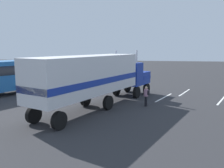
# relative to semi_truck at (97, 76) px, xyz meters

# --- Properties ---
(ground_plane) EXTENTS (120.00, 120.00, 0.00)m
(ground_plane) POSITION_rel_semi_truck_xyz_m (5.57, -1.97, -2.52)
(ground_plane) COLOR #2D2D30
(lane_stripe_near) EXTENTS (4.12, 1.85, 0.01)m
(lane_stripe_near) POSITION_rel_semi_truck_xyz_m (4.61, -5.47, -2.52)
(lane_stripe_near) COLOR silver
(lane_stripe_near) RESTS_ON ground_plane
(lane_stripe_mid) EXTENTS (4.15, 1.76, 0.01)m
(lane_stripe_mid) POSITION_rel_semi_truck_xyz_m (7.53, -7.77, -2.52)
(lane_stripe_mid) COLOR silver
(lane_stripe_mid) RESTS_ON ground_plane
(lane_stripe_far) EXTENTS (4.08, 1.94, 0.01)m
(lane_stripe_far) POSITION_rel_semi_truck_xyz_m (4.28, -10.56, -2.52)
(lane_stripe_far) COLOR silver
(lane_stripe_far) RESTS_ON ground_plane
(semi_truck) EXTENTS (14.01, 7.83, 4.50)m
(semi_truck) POSITION_rel_semi_truck_xyz_m (0.00, 0.00, 0.00)
(semi_truck) COLOR #193399
(semi_truck) RESTS_ON ground_plane
(person_bystander) EXTENTS (0.34, 0.46, 1.63)m
(person_bystander) POSITION_rel_semi_truck_xyz_m (1.07, -3.84, -1.63)
(person_bystander) COLOR black
(person_bystander) RESTS_ON ground_plane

